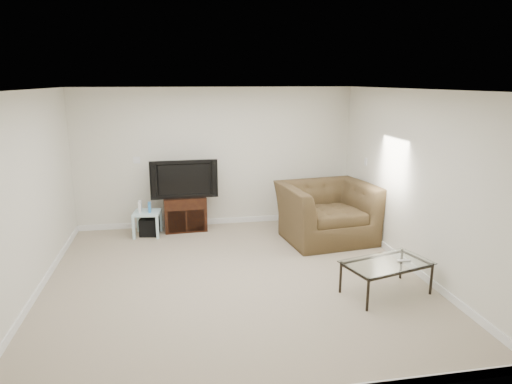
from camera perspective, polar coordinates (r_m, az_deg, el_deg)
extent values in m
plane|color=tan|center=(6.28, -2.60, -10.81)|extent=(5.00, 5.00, 0.00)
plane|color=white|center=(5.71, -2.88, 12.66)|extent=(5.00, 5.00, 0.00)
cube|color=silver|center=(8.30, -5.00, 4.31)|extent=(5.00, 0.02, 2.50)
cube|color=silver|center=(6.08, -26.78, -0.64)|extent=(0.02, 5.00, 2.50)
cube|color=silver|center=(6.66, 19.12, 1.23)|extent=(0.02, 5.00, 2.50)
cube|color=white|center=(8.29, -14.70, 3.89)|extent=(0.12, 0.02, 0.12)
cube|color=white|center=(8.06, 13.56, 3.68)|extent=(0.02, 0.09, 0.13)
cube|color=white|center=(8.01, 14.04, -3.40)|extent=(0.02, 0.08, 0.12)
cube|color=black|center=(8.17, -8.90, -1.27)|extent=(0.39, 0.28, 0.05)
imported|color=black|center=(8.08, -9.02, 1.75)|extent=(1.09, 0.24, 0.67)
cube|color=black|center=(8.12, -13.17, -4.22)|extent=(0.35, 0.35, 0.30)
cube|color=white|center=(8.01, -14.29, -1.78)|extent=(0.05, 0.14, 0.19)
cube|color=#337FCC|center=(7.98, -13.17, -1.86)|extent=(0.05, 0.12, 0.17)
imported|color=#54391D|center=(7.66, 8.87, -1.31)|extent=(1.57, 1.12, 1.27)
cube|color=#B2B2B7|center=(6.02, 18.00, -8.18)|extent=(0.17, 0.06, 0.02)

